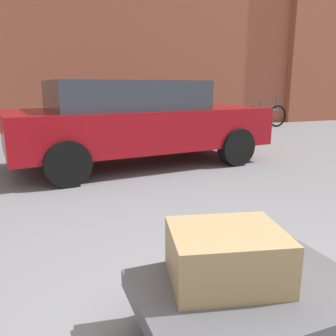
{
  "coord_description": "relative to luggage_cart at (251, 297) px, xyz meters",
  "views": [
    {
      "loc": [
        -0.97,
        -1.32,
        1.33
      ],
      "look_at": [
        0.0,
        1.2,
        0.69
      ],
      "focal_mm": 36.93,
      "sensor_mm": 36.0,
      "label": 1
    }
  ],
  "objects": [
    {
      "name": "bollard_kerb_mid",
      "position": [
        3.63,
        7.07,
        0.08
      ],
      "size": [
        0.27,
        0.27,
        0.7
      ],
      "primitive_type": "cylinder",
      "color": "#383838",
      "rests_on": "ground_plane"
    },
    {
      "name": "bicycle_leaning",
      "position": [
        6.11,
        8.22,
        0.1
      ],
      "size": [
        1.76,
        0.11,
        0.96
      ],
      "color": "black",
      "rests_on": "ground_plane"
    },
    {
      "name": "bollard_kerb_near",
      "position": [
        2.05,
        7.07,
        0.08
      ],
      "size": [
        0.27,
        0.27,
        0.7
      ],
      "primitive_type": "cylinder",
      "color": "#383838",
      "rests_on": "ground_plane"
    },
    {
      "name": "parked_car",
      "position": [
        0.65,
        4.39,
        0.49
      ],
      "size": [
        4.47,
        2.28,
        1.42
      ],
      "color": "maroon",
      "rests_on": "ground_plane"
    },
    {
      "name": "suitcase_tan_front_left",
      "position": [
        -0.1,
        0.1,
        0.21
      ],
      "size": [
        0.67,
        0.59,
        0.28
      ],
      "primitive_type": "cube",
      "rotation": [
        0.0,
        0.0,
        -0.23
      ],
      "color": "#9E7F56",
      "rests_on": "luggage_cart"
    },
    {
      "name": "bollard_kerb_far",
      "position": [
        5.23,
        7.07,
        0.08
      ],
      "size": [
        0.27,
        0.27,
        0.7
      ],
      "primitive_type": "cylinder",
      "color": "#383838",
      "rests_on": "ground_plane"
    },
    {
      "name": "luggage_cart",
      "position": [
        0.0,
        0.0,
        0.0
      ],
      "size": [
        1.18,
        0.78,
        0.34
      ],
      "color": "#4C4C51",
      "rests_on": "ground_plane"
    }
  ]
}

